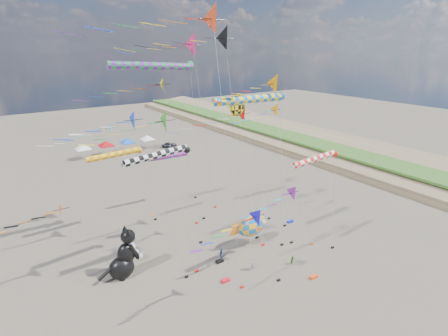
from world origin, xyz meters
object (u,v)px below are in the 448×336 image
at_px(child_blue, 221,253).
at_px(cat_inflatable, 123,252).
at_px(fish_inflatable, 252,225).
at_px(child_green, 292,260).
at_px(person_adult, 253,264).
at_px(parked_car, 169,145).

bearing_deg(child_blue, cat_inflatable, 129.34).
xyz_separation_m(fish_inflatable, child_green, (1.24, -5.90, -2.17)).
bearing_deg(person_adult, cat_inflatable, 126.03).
height_order(child_blue, parked_car, parked_car).
bearing_deg(child_blue, parked_car, 36.72).
relative_size(person_adult, child_blue, 1.33).
height_order(person_adult, child_blue, person_adult).
bearing_deg(child_blue, fish_inflatable, -31.84).
xyz_separation_m(fish_inflatable, parked_car, (11.49, 46.70, -2.03)).
bearing_deg(person_adult, fish_inflatable, 29.37).
height_order(fish_inflatable, person_adult, fish_inflatable).
xyz_separation_m(cat_inflatable, parked_car, (26.70, 43.81, -2.18)).
distance_m(person_adult, child_green, 4.76).
bearing_deg(fish_inflatable, child_green, -78.17).
xyz_separation_m(fish_inflatable, person_adult, (-3.20, -4.21, -1.91)).
height_order(person_adult, parked_car, person_adult).
distance_m(fish_inflatable, child_blue, 5.18).
bearing_deg(fish_inflatable, parked_car, 76.17).
xyz_separation_m(child_green, parked_car, (10.26, 52.61, 0.14)).
relative_size(cat_inflatable, parked_car, 1.51).
relative_size(person_adult, child_green, 1.53).
bearing_deg(fish_inflatable, cat_inflatable, 169.21).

